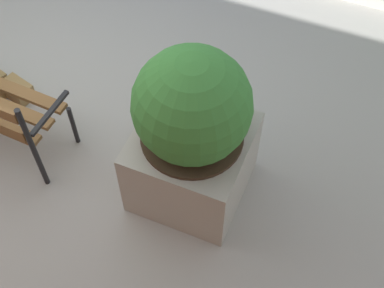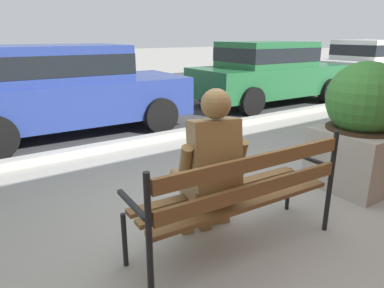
# 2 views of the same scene
# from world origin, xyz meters

# --- Properties ---
(ground_plane) EXTENTS (80.00, 80.00, 0.00)m
(ground_plane) POSITION_xyz_m (0.00, 0.00, 0.00)
(ground_plane) COLOR #9E9B93
(concrete_planter) EXTENTS (0.84, 0.84, 1.46)m
(concrete_planter) POSITION_xyz_m (1.81, -0.02, 0.72)
(concrete_planter) COLOR #A8A399
(concrete_planter) RESTS_ON ground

